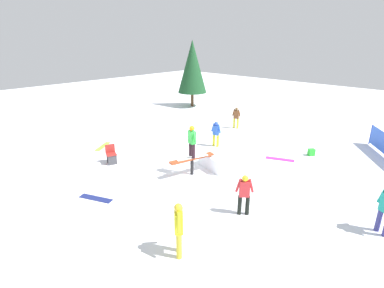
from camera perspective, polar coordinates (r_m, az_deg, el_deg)
name	(u,v)px	position (r m, az deg, el deg)	size (l,w,h in m)	color
ground_plane	(192,174)	(12.92, 0.00, -5.76)	(60.00, 60.00, 0.00)	white
rail_feature	(192,160)	(12.65, 0.00, -3.11)	(2.09, 0.78, 0.78)	black
snow_kicker_ramp	(224,159)	(13.72, 6.12, -2.89)	(1.80, 1.50, 0.62)	white
main_rider_on_rail	(192,142)	(12.36, 0.00, 0.39)	(1.43, 0.74, 1.38)	white
bystander_red	(244,193)	(9.97, 9.94, -9.13)	(0.46, 0.52, 1.42)	black
bystander_brown	(236,117)	(19.36, 8.42, 5.18)	(0.27, 0.57, 1.36)	gold
bystander_blue	(216,133)	(15.96, 4.59, 2.19)	(0.23, 0.61, 1.36)	yellow
bystander_yellow	(179,227)	(8.13, -2.54, -15.46)	(0.54, 0.56, 1.56)	gold
loose_snowboard_lime	(103,146)	(16.78, -16.62, -0.44)	(1.36, 0.28, 0.02)	#96D338
loose_snowboard_magenta	(280,159)	(15.02, 16.40, -2.79)	(1.33, 0.28, 0.02)	#C42CA3
loose_snowboard_navy	(96,198)	(11.62, -17.85, -9.83)	(1.29, 0.28, 0.02)	navy
folding_chair	(111,155)	(14.35, -15.15, -1.99)	(0.57, 0.57, 0.88)	#3F3F44
backpack_on_snow	(311,152)	(15.97, 21.78, -1.47)	(0.30, 0.22, 0.34)	green
pine_tree_near	(192,67)	(25.17, 0.06, 14.51)	(2.36, 2.36, 5.37)	#4C331E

